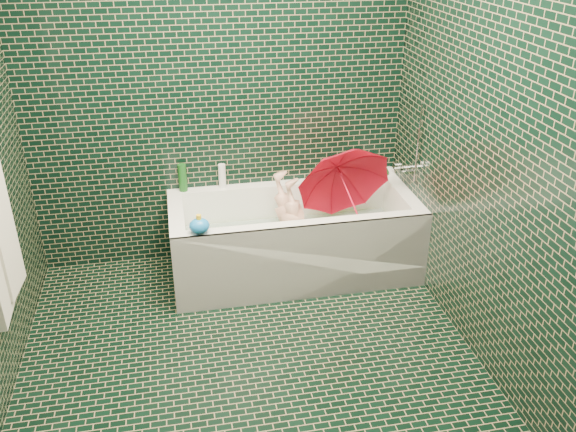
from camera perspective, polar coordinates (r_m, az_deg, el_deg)
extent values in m
plane|color=black|center=(3.55, -3.28, -14.43)|extent=(2.80, 2.80, 0.00)
plane|color=black|center=(4.21, -6.59, 11.65)|extent=(2.80, 0.00, 2.80)
plane|color=black|center=(1.69, 2.73, -13.35)|extent=(2.80, 0.00, 2.80)
plane|color=black|center=(3.30, 19.17, 6.00)|extent=(0.00, 2.80, 2.80)
cube|color=white|center=(4.39, 0.55, -4.24)|extent=(1.70, 0.75, 0.15)
cube|color=white|center=(4.54, -0.28, 0.82)|extent=(1.70, 0.10, 0.40)
cube|color=white|center=(3.98, 1.53, -3.21)|extent=(1.70, 0.10, 0.40)
cube|color=white|center=(4.47, 10.65, -0.10)|extent=(0.10, 0.55, 0.40)
cube|color=white|center=(4.18, -10.23, -2.06)|extent=(0.10, 0.55, 0.40)
cube|color=white|center=(3.98, 1.65, -4.43)|extent=(1.70, 0.02, 0.55)
cube|color=#49C727|center=(4.35, 0.56, -3.32)|extent=(1.35, 0.47, 0.01)
cube|color=silver|center=(4.28, 0.56, -1.65)|extent=(1.48, 0.53, 0.00)
cylinder|color=silver|center=(4.33, 11.44, 4.43)|extent=(0.14, 0.05, 0.05)
cylinder|color=silver|center=(4.35, 10.17, 4.66)|extent=(0.05, 0.04, 0.04)
cylinder|color=silver|center=(4.16, 12.10, 6.70)|extent=(0.01, 0.01, 0.55)
imported|color=tan|center=(4.28, 0.80, -1.46)|extent=(0.95, 0.53, 0.38)
imported|color=#EB163C|center=(4.19, 5.72, 2.04)|extent=(0.82, 0.85, 0.94)
imported|color=white|center=(4.67, 9.38, 3.94)|extent=(0.12, 0.12, 0.24)
imported|color=#4D1C69|center=(4.64, 8.12, 3.86)|extent=(0.10, 0.10, 0.19)
imported|color=#154917|center=(4.63, 9.00, 3.73)|extent=(0.13, 0.13, 0.15)
cylinder|color=#154917|center=(4.52, 6.87, 4.77)|extent=(0.07, 0.07, 0.22)
cylinder|color=silver|center=(4.59, 8.23, 4.72)|extent=(0.05, 0.05, 0.17)
cylinder|color=#154917|center=(4.35, -9.83, 3.55)|extent=(0.06, 0.06, 0.20)
cylinder|color=white|center=(4.37, -6.18, 3.75)|extent=(0.06, 0.06, 0.17)
ellipsoid|color=yellow|center=(4.57, 6.24, 4.04)|extent=(0.10, 0.09, 0.06)
sphere|color=yellow|center=(4.55, 6.68, 4.47)|extent=(0.04, 0.04, 0.04)
cone|color=orange|center=(4.56, 6.95, 4.42)|extent=(0.02, 0.02, 0.02)
ellipsoid|color=blue|center=(3.77, -8.29, -0.92)|extent=(0.16, 0.14, 0.10)
cylinder|color=yellow|center=(3.74, -8.35, -0.14)|extent=(0.03, 0.03, 0.04)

